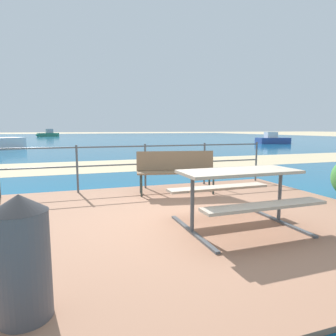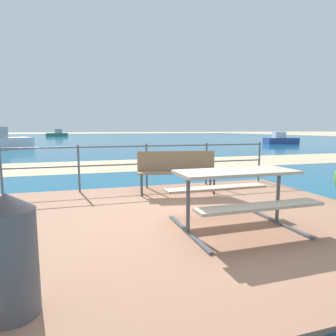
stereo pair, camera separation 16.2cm
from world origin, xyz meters
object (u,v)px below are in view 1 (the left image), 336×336
object	(u,v)px
trash_bin	(22,257)
boat_far	(273,140)
picnic_table	(239,185)
park_bench	(176,168)
boat_mid	(48,134)

from	to	relation	value
trash_bin	boat_far	bearing A→B (deg)	48.28
picnic_table	boat_far	bearing A→B (deg)	49.76
trash_bin	park_bench	bearing A→B (deg)	55.18
picnic_table	park_bench	bearing A→B (deg)	90.84
picnic_table	trash_bin	bearing A→B (deg)	-155.24
picnic_table	boat_mid	world-z (taller)	boat_mid
picnic_table	park_bench	size ratio (longest dim) A/B	0.97
boat_far	trash_bin	bearing A→B (deg)	-124.07
park_bench	boat_mid	bearing A→B (deg)	107.06
trash_bin	boat_far	world-z (taller)	boat_far
picnic_table	trash_bin	xyz separation A→B (m)	(-2.48, -1.19, -0.13)
picnic_table	park_bench	xyz separation A→B (m)	(-0.07, 2.28, -0.05)
boat_mid	picnic_table	bearing A→B (deg)	68.53
boat_mid	boat_far	size ratio (longest dim) A/B	1.13
park_bench	boat_far	xyz separation A→B (m)	(16.14, 17.35, -0.22)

